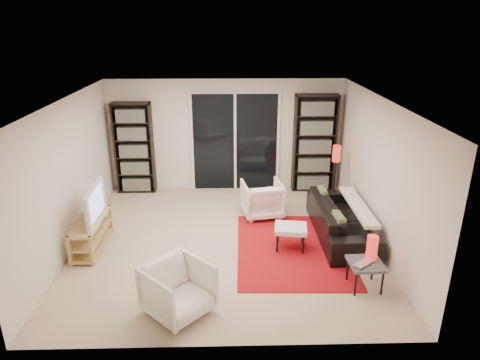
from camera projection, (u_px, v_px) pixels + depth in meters
name	position (u px, v px, depth m)	size (l,w,h in m)	color
floor	(226.00, 241.00, 7.29)	(5.00, 5.00, 0.00)	beige
wall_back	(226.00, 135.00, 9.21)	(5.00, 0.02, 2.40)	silver
wall_front	(223.00, 256.00, 4.53)	(5.00, 0.02, 2.40)	silver
wall_left	(68.00, 177.00, 6.81)	(0.02, 5.00, 2.40)	silver
wall_right	(379.00, 174.00, 6.93)	(0.02, 5.00, 2.40)	silver
ceiling	(224.00, 100.00, 6.44)	(5.00, 5.00, 0.02)	white
sliding_door	(235.00, 142.00, 9.23)	(1.92, 0.08, 2.16)	white
bookshelf_left	(134.00, 148.00, 9.08)	(0.80, 0.30, 1.95)	black
bookshelf_right	(314.00, 144.00, 9.15)	(0.90, 0.30, 2.10)	black
tv_stand	(92.00, 233.00, 7.01)	(0.39, 1.22, 0.50)	tan
tv	(89.00, 204.00, 6.83)	(0.99, 0.13, 0.57)	black
rug	(293.00, 249.00, 7.04)	(1.81, 2.44, 0.01)	#A40D13
sofa	(341.00, 219.00, 7.37)	(2.13, 0.83, 0.62)	black
armchair_back	(262.00, 199.00, 8.14)	(0.72, 0.75, 0.68)	white
armchair_front	(178.00, 290.00, 5.41)	(0.74, 0.76, 0.69)	white
ottoman	(291.00, 229.00, 6.95)	(0.57, 0.49, 0.40)	white
side_table	(366.00, 265.00, 5.92)	(0.48, 0.48, 0.40)	#49484D
laptop	(367.00, 265.00, 5.83)	(0.33, 0.21, 0.03)	silver
table_lamp	(372.00, 247.00, 5.95)	(0.16, 0.16, 0.35)	red
floor_lamp	(336.00, 160.00, 8.52)	(0.18, 0.18, 1.22)	black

